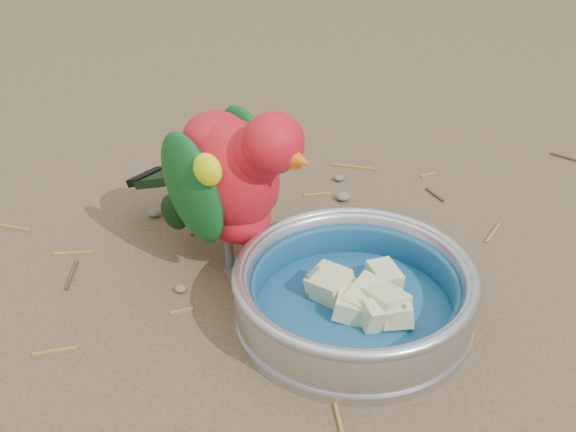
{
  "coord_description": "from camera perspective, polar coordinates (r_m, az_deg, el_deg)",
  "views": [
    {
      "loc": [
        -0.19,
        -0.54,
        0.52
      ],
      "look_at": [
        -0.06,
        0.14,
        0.08
      ],
      "focal_mm": 50.0,
      "sensor_mm": 36.0,
      "label": 1
    }
  ],
  "objects": [
    {
      "name": "bowl_wall",
      "position": [
        0.78,
        4.77,
        -5.29
      ],
      "size": [
        0.24,
        0.24,
        0.04
      ],
      "primitive_type": null,
      "color": "#B2B2BA",
      "rests_on": "food_bowl"
    },
    {
      "name": "ground_debris",
      "position": [
        0.84,
        6.49,
        -5.54
      ],
      "size": [
        0.9,
        0.8,
        0.01
      ],
      "primitive_type": null,
      "color": "olive",
      "rests_on": "ground"
    },
    {
      "name": "fruit_wedges",
      "position": [
        0.79,
        4.75,
        -5.7
      ],
      "size": [
        0.14,
        0.14,
        0.03
      ],
      "primitive_type": null,
      "color": "beige",
      "rests_on": "food_bowl"
    },
    {
      "name": "lory_parrot",
      "position": [
        0.83,
        -3.96,
        1.97
      ],
      "size": [
        0.23,
        0.26,
        0.19
      ],
      "primitive_type": null,
      "rotation": [
        0.0,
        0.0,
        -2.49
      ],
      "color": "red",
      "rests_on": "ground"
    },
    {
      "name": "food_bowl",
      "position": [
        0.8,
        4.68,
        -6.99
      ],
      "size": [
        0.24,
        0.24,
        0.02
      ],
      "primitive_type": "cylinder",
      "color": "#B2B2BA",
      "rests_on": "ground"
    },
    {
      "name": "ground",
      "position": [
        0.77,
        6.47,
        -9.96
      ],
      "size": [
        60.0,
        60.0,
        0.0
      ],
      "primitive_type": "plane",
      "color": "brown"
    }
  ]
}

